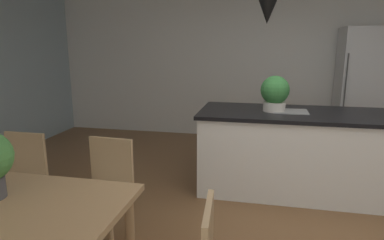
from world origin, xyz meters
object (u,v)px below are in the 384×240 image
at_px(chair_far_right, 105,190).
at_px(potted_plant_on_island, 275,93).
at_px(kitchen_island, 301,151).
at_px(refrigerator, 362,90).
at_px(chair_far_left, 18,181).

relative_size(chair_far_right, potted_plant_on_island, 2.25).
xyz_separation_m(kitchen_island, potted_plant_on_island, (-0.31, 0.00, 0.64)).
height_order(kitchen_island, potted_plant_on_island, potted_plant_on_island).
bearing_deg(potted_plant_on_island, kitchen_island, 0.00).
xyz_separation_m(chair_far_right, refrigerator, (2.68, 3.23, 0.46)).
bearing_deg(chair_far_right, chair_far_left, 179.99).
distance_m(refrigerator, potted_plant_on_island, 2.27).
distance_m(chair_far_left, chair_far_right, 0.79).
distance_m(chair_far_left, kitchen_island, 2.81).
height_order(chair_far_left, refrigerator, refrigerator).
distance_m(chair_far_right, kitchen_island, 2.16).
bearing_deg(chair_far_left, chair_far_right, -0.01).
xyz_separation_m(refrigerator, potted_plant_on_island, (-1.35, -1.82, 0.17)).
bearing_deg(kitchen_island, chair_far_right, -139.44).
height_order(chair_far_right, refrigerator, refrigerator).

